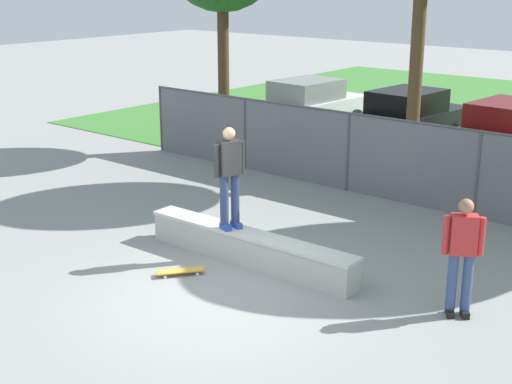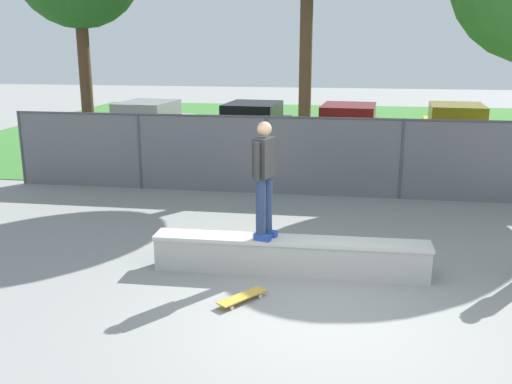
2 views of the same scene
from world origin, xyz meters
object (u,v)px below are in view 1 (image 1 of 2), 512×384
skateboarder (229,173)px  car_black (408,118)px  concrete_ledge (249,247)px  car_white (308,105)px  skateboard (181,271)px  car_red (509,132)px  bystander (462,252)px

skateboarder → car_black: skateboarder is taller
concrete_ledge → car_white: bearing=120.2°
skateboard → car_red: (1.38, 10.98, 0.77)m
car_white → bystander: 13.24m
car_black → car_red: size_ratio=1.00×
skateboarder → car_black: bearing=100.3°
car_black → bystander: bystander is taller
skateboard → bystander: 4.63m
skateboard → car_white: size_ratio=0.18×
car_white → car_black: bearing=2.6°
skateboarder → skateboard: 1.88m
car_white → car_black: (3.48, 0.16, 0.00)m
concrete_ledge → skateboard: size_ratio=5.67×
skateboarder → car_white: bearing=118.3°
skateboard → car_white: (-5.14, 10.91, 0.77)m
concrete_ledge → skateboard: bearing=-115.5°
skateboard → car_black: 11.21m
concrete_ledge → skateboarder: (-0.40, -0.04, 1.29)m
skateboard → car_white: 12.08m
concrete_ledge → car_black: bearing=102.6°
concrete_ledge → car_black: car_black is taller
car_black → car_red: same height
concrete_ledge → car_white: (-5.69, 9.76, 0.55)m
skateboarder → bystander: size_ratio=1.00×
skateboarder → car_red: skateboarder is taller
concrete_ledge → car_red: bearing=85.2°
concrete_ledge → bystander: bystander is taller
skateboard → bystander: bearing=20.3°
car_black → bystander: size_ratio=2.37×
skateboarder → car_white: 11.16m
car_white → car_red: bearing=0.7°
car_black → bystander: (5.91, -9.49, 0.17)m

